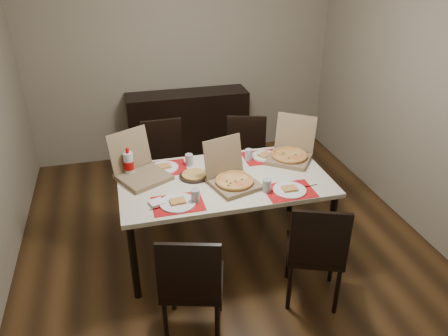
{
  "coord_description": "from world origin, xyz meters",
  "views": [
    {
      "loc": [
        -0.85,
        -3.35,
        2.6
      ],
      "look_at": [
        -0.03,
        -0.16,
        0.85
      ],
      "focal_mm": 35.0,
      "sensor_mm": 36.0,
      "label": 1
    }
  ],
  "objects_px": {
    "chair_near_left": "(192,282)",
    "dining_table": "(224,185)",
    "chair_near_right": "(316,250)",
    "chair_far_left": "(165,161)",
    "sideboard": "(188,127)",
    "soda_bottle": "(129,164)",
    "pizza_box_center": "(232,178)",
    "chair_far_right": "(246,157)",
    "dip_bowl": "(232,165)"
  },
  "relations": [
    {
      "from": "chair_near_left",
      "to": "dining_table",
      "type": "bearing_deg",
      "value": 63.4
    },
    {
      "from": "chair_near_right",
      "to": "chair_far_left",
      "type": "height_order",
      "value": "same"
    },
    {
      "from": "chair_near_left",
      "to": "chair_near_right",
      "type": "distance_m",
      "value": 0.98
    },
    {
      "from": "sideboard",
      "to": "soda_bottle",
      "type": "height_order",
      "value": "soda_bottle"
    },
    {
      "from": "pizza_box_center",
      "to": "chair_far_left",
      "type": "bearing_deg",
      "value": 113.01
    },
    {
      "from": "sideboard",
      "to": "chair_far_right",
      "type": "distance_m",
      "value": 1.21
    },
    {
      "from": "soda_bottle",
      "to": "dip_bowl",
      "type": "bearing_deg",
      "value": -3.28
    },
    {
      "from": "dining_table",
      "to": "sideboard",
      "type": "bearing_deg",
      "value": 89.18
    },
    {
      "from": "chair_far_left",
      "to": "pizza_box_center",
      "type": "distance_m",
      "value": 1.18
    },
    {
      "from": "chair_near_left",
      "to": "dip_bowl",
      "type": "xyz_separation_m",
      "value": [
        0.6,
        1.14,
        0.25
      ]
    },
    {
      "from": "sideboard",
      "to": "chair_near_right",
      "type": "xyz_separation_m",
      "value": [
        0.47,
        -2.77,
        0.06
      ]
    },
    {
      "from": "sideboard",
      "to": "chair_far_right",
      "type": "bearing_deg",
      "value": -69.37
    },
    {
      "from": "dining_table",
      "to": "soda_bottle",
      "type": "bearing_deg",
      "value": 162.32
    },
    {
      "from": "chair_near_right",
      "to": "chair_far_left",
      "type": "xyz_separation_m",
      "value": [
        -0.9,
        1.76,
        0.0
      ]
    },
    {
      "from": "dining_table",
      "to": "chair_far_left",
      "type": "distance_m",
      "value": 1.03
    },
    {
      "from": "dining_table",
      "to": "soda_bottle",
      "type": "relative_size",
      "value": 6.82
    },
    {
      "from": "soda_bottle",
      "to": "sideboard",
      "type": "bearing_deg",
      "value": 64.27
    },
    {
      "from": "chair_near_right",
      "to": "chair_far_right",
      "type": "bearing_deg",
      "value": 91.68
    },
    {
      "from": "dip_bowl",
      "to": "pizza_box_center",
      "type": "bearing_deg",
      "value": -105.2
    },
    {
      "from": "chair_near_right",
      "to": "sideboard",
      "type": "bearing_deg",
      "value": 99.7
    },
    {
      "from": "sideboard",
      "to": "chair_near_left",
      "type": "height_order",
      "value": "chair_near_left"
    },
    {
      "from": "dining_table",
      "to": "pizza_box_center",
      "type": "distance_m",
      "value": 0.18
    },
    {
      "from": "dining_table",
      "to": "pizza_box_center",
      "type": "xyz_separation_m",
      "value": [
        0.04,
        -0.12,
        0.12
      ]
    },
    {
      "from": "dining_table",
      "to": "chair_near_right",
      "type": "xyz_separation_m",
      "value": [
        0.5,
        -0.83,
        -0.17
      ]
    },
    {
      "from": "sideboard",
      "to": "dining_table",
      "type": "height_order",
      "value": "sideboard"
    },
    {
      "from": "chair_near_left",
      "to": "chair_far_left",
      "type": "xyz_separation_m",
      "value": [
        0.07,
        1.87,
        0.0
      ]
    },
    {
      "from": "dining_table",
      "to": "chair_far_left",
      "type": "bearing_deg",
      "value": 113.46
    },
    {
      "from": "chair_near_right",
      "to": "pizza_box_center",
      "type": "height_order",
      "value": "pizza_box_center"
    },
    {
      "from": "chair_near_right",
      "to": "pizza_box_center",
      "type": "distance_m",
      "value": 0.9
    },
    {
      "from": "sideboard",
      "to": "chair_far_left",
      "type": "relative_size",
      "value": 1.61
    },
    {
      "from": "pizza_box_center",
      "to": "soda_bottle",
      "type": "bearing_deg",
      "value": 155.92
    },
    {
      "from": "dining_table",
      "to": "chair_far_right",
      "type": "height_order",
      "value": "chair_far_right"
    },
    {
      "from": "chair_near_right",
      "to": "chair_far_left",
      "type": "bearing_deg",
      "value": 117.19
    },
    {
      "from": "sideboard",
      "to": "pizza_box_center",
      "type": "relative_size",
      "value": 3.06
    },
    {
      "from": "dining_table",
      "to": "soda_bottle",
      "type": "xyz_separation_m",
      "value": [
        -0.79,
        0.25,
        0.18
      ]
    },
    {
      "from": "sideboard",
      "to": "pizza_box_center",
      "type": "xyz_separation_m",
      "value": [
        0.01,
        -2.06,
        0.36
      ]
    },
    {
      "from": "sideboard",
      "to": "chair_near_left",
      "type": "xyz_separation_m",
      "value": [
        -0.5,
        -2.88,
        0.06
      ]
    },
    {
      "from": "chair_near_left",
      "to": "dip_bowl",
      "type": "distance_m",
      "value": 1.32
    },
    {
      "from": "dining_table",
      "to": "pizza_box_center",
      "type": "height_order",
      "value": "pizza_box_center"
    },
    {
      "from": "pizza_box_center",
      "to": "soda_bottle",
      "type": "height_order",
      "value": "pizza_box_center"
    },
    {
      "from": "soda_bottle",
      "to": "chair_far_right",
      "type": "bearing_deg",
      "value": 24.24
    },
    {
      "from": "sideboard",
      "to": "chair_near_left",
      "type": "bearing_deg",
      "value": -99.85
    },
    {
      "from": "chair_far_right",
      "to": "pizza_box_center",
      "type": "height_order",
      "value": "pizza_box_center"
    },
    {
      "from": "chair_far_left",
      "to": "soda_bottle",
      "type": "relative_size",
      "value": 3.52
    },
    {
      "from": "sideboard",
      "to": "dining_table",
      "type": "relative_size",
      "value": 0.83
    },
    {
      "from": "chair_far_left",
      "to": "chair_near_left",
      "type": "bearing_deg",
      "value": -92.15
    },
    {
      "from": "chair_near_left",
      "to": "chair_far_left",
      "type": "bearing_deg",
      "value": 87.85
    },
    {
      "from": "chair_near_right",
      "to": "chair_far_left",
      "type": "relative_size",
      "value": 1.0
    },
    {
      "from": "sideboard",
      "to": "pizza_box_center",
      "type": "bearing_deg",
      "value": -89.6
    },
    {
      "from": "sideboard",
      "to": "chair_near_left",
      "type": "distance_m",
      "value": 2.93
    }
  ]
}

